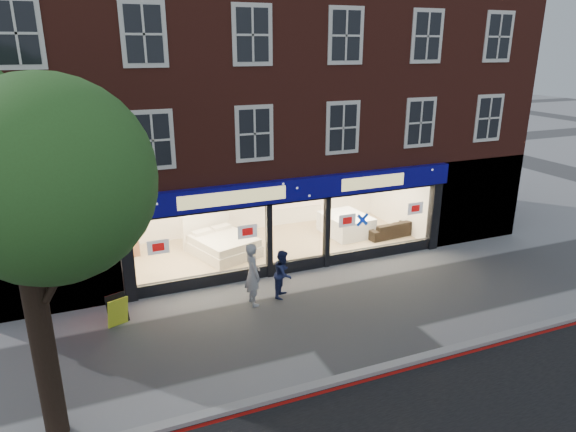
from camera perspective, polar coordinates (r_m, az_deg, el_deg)
ground at (r=15.19m, az=5.82°, el=-10.50°), size 120.00×120.00×0.00m
kerb_line at (r=12.96m, az=12.52°, el=-16.45°), size 60.00×0.10×0.01m
kerb_stone at (r=13.06m, az=12.02°, el=-15.81°), size 60.00×0.25×0.12m
showroom_floor at (r=19.48m, az=-1.44°, el=-3.47°), size 11.00×4.50×0.10m
building at (r=19.66m, az=-3.48°, el=16.52°), size 19.00×8.26×10.30m
street_tree at (r=9.80m, az=-28.31°, el=2.09°), size 4.00×3.20×6.60m
display_bed at (r=18.81m, az=-7.35°, el=-3.07°), size 2.58×2.83×1.33m
bedside_table at (r=19.36m, az=-16.95°, el=-3.43°), size 0.51×0.51×0.55m
mattress_stack at (r=20.69m, az=6.44°, el=-0.94°), size 1.73×2.12×0.79m
sofa at (r=20.77m, az=11.21°, el=-1.38°), size 2.11×0.98×0.60m
a_board at (r=14.99m, az=-18.41°, el=-9.94°), size 0.66×0.54×0.88m
pedestrian_grey at (r=15.14m, az=-3.94°, el=-6.47°), size 0.48×0.71×1.92m
pedestrian_blue at (r=15.64m, az=-0.54°, el=-6.41°), size 0.89×0.92×1.50m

